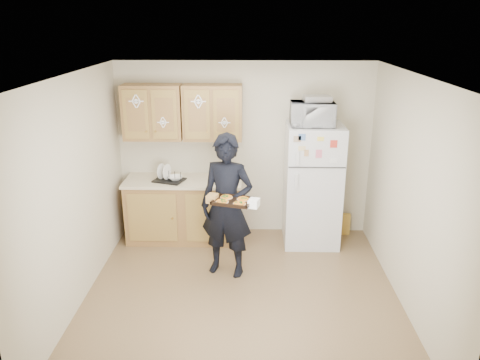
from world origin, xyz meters
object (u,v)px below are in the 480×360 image
baking_tray (233,201)px  dish_rack (169,175)px  refrigerator (312,185)px  person (227,206)px  microwave (312,114)px

baking_tray → dish_rack: bearing=144.5°
refrigerator → dish_rack: size_ratio=4.28×
baking_tray → dish_rack: (-0.93, 1.18, -0.09)m
refrigerator → person: 1.45m
baking_tray → dish_rack: size_ratio=1.10×
baking_tray → person: bearing=122.3°
microwave → dish_rack: bearing=178.4°
refrigerator → person: person is taller
refrigerator → baking_tray: size_ratio=3.90×
dish_rack → baking_tray: bearing=-51.7°
person → baking_tray: person is taller
baking_tray → microwave: (1.00, 1.13, 0.79)m
baking_tray → dish_rack: baking_tray is taller
person → baking_tray: (0.08, -0.29, 0.18)m
refrigerator → baking_tray: 1.60m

